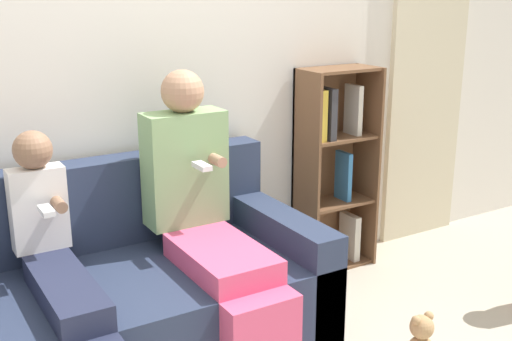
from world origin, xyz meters
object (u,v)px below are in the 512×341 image
Objects in this scene: child_seated at (63,277)px; couch at (127,301)px; bookshelf at (332,163)px; adult_seated at (208,215)px.

couch is at bearing 24.91° from child_seated.
bookshelf reaches higher than child_seated.
couch is at bearing 168.10° from adult_seated.
bookshelf is (1.77, 0.51, 0.11)m from child_seated.
child_seated is (-0.70, -0.07, -0.12)m from adult_seated.
couch is at bearing -166.08° from bookshelf.
couch is 0.55m from adult_seated.
bookshelf is at bearing 13.92° from couch.
adult_seated is 1.07× the size of bookshelf.
bookshelf is (1.07, 0.44, -0.01)m from adult_seated.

